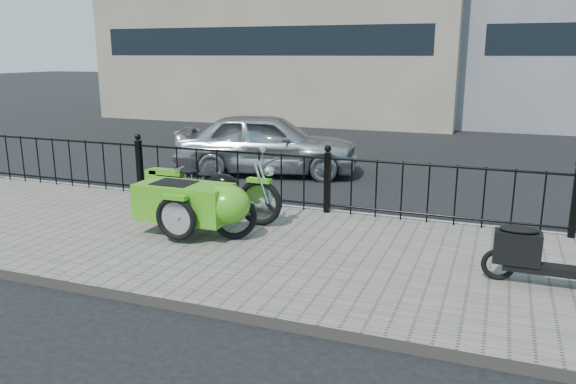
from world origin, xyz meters
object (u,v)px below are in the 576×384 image
at_px(motorcycle_sidecar, 201,200).
at_px(scooter, 538,254).
at_px(sedan_car, 267,143).
at_px(spare_tire, 235,218).

relative_size(motorcycle_sidecar, scooter, 1.70).
bearing_deg(sedan_car, spare_tire, -176.18).
height_order(scooter, sedan_car, sedan_car).
bearing_deg(spare_tire, motorcycle_sidecar, 171.41).
distance_m(scooter, sedan_car, 7.13).
relative_size(spare_tire, sedan_car, 0.15).
relative_size(motorcycle_sidecar, sedan_car, 0.58).
bearing_deg(scooter, spare_tire, 176.55).
xyz_separation_m(scooter, spare_tire, (-3.74, 0.23, -0.05)).
bearing_deg(sedan_car, scooter, -146.83).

